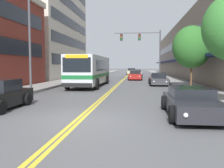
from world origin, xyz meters
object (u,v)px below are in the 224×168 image
car_beige_moving_second (132,72)px  car_white_parked_left_mid (94,75)px  car_champagne_parked_left_far (100,74)px  car_silver_moving_lead (136,74)px  traffic_signal_mast (145,45)px  car_charcoal_parked_right_foreground (191,102)px  street_tree_right_mid (192,47)px  city_bus (90,69)px  car_red_moving_third (135,75)px  car_dark_grey_parked_right_mid (158,79)px  street_lamp_left_near (33,21)px

car_beige_moving_second → car_white_parked_left_mid: bearing=-103.5°
car_champagne_parked_left_far → car_silver_moving_lead: 6.16m
car_white_parked_left_mid → traffic_signal_mast: traffic_signal_mast is taller
car_white_parked_left_mid → car_charcoal_parked_right_foreground: (8.77, -26.15, -0.06)m
car_white_parked_left_mid → car_champagne_parked_left_far: bearing=89.5°
car_charcoal_parked_right_foreground → street_tree_right_mid: bearing=78.5°
city_bus → car_white_parked_left_mid: (-1.83, 11.81, -1.06)m
car_beige_moving_second → street_tree_right_mid: street_tree_right_mid is taller
car_charcoal_parked_right_foreground → car_beige_moving_second: (-3.75, 47.08, 0.12)m
car_beige_moving_second → traffic_signal_mast: 22.10m
car_beige_moving_second → traffic_signal_mast: bearing=-83.5°
car_champagne_parked_left_far → car_silver_moving_lead: size_ratio=0.89×
car_charcoal_parked_right_foreground → traffic_signal_mast: bearing=92.9°
car_red_moving_third → street_tree_right_mid: bearing=-70.4°
car_red_moving_third → car_silver_moving_lead: bearing=89.8°
car_dark_grey_parked_right_mid → car_red_moving_third: size_ratio=1.05×
city_bus → car_dark_grey_parked_right_mid: bearing=17.6°
car_champagne_parked_left_far → car_dark_grey_parked_right_mid: 17.93m
car_beige_moving_second → car_charcoal_parked_right_foreground: bearing=-85.4°
city_bus → car_beige_moving_second: city_bus is taller
car_red_moving_third → street_lamp_left_near: size_ratio=0.53×
car_champagne_parked_left_far → car_dark_grey_parked_right_mid: size_ratio=0.89×
city_bus → car_charcoal_parked_right_foreground: bearing=-64.2°
car_dark_grey_parked_right_mid → car_white_parked_left_mid: bearing=132.2°
car_champagne_parked_left_far → car_beige_moving_second: 15.67m
traffic_signal_mast → street_tree_right_mid: bearing=-74.9°
car_charcoal_parked_right_foreground → car_champagne_parked_left_far: bearing=105.1°
street_lamp_left_near → car_charcoal_parked_right_foreground: bearing=-34.3°
car_charcoal_parked_right_foreground → traffic_signal_mast: (-1.30, 25.56, 4.46)m
traffic_signal_mast → car_champagne_parked_left_far: bearing=138.1°
car_dark_grey_parked_right_mid → street_lamp_left_near: bearing=-132.9°
car_dark_grey_parked_right_mid → street_lamp_left_near: (-9.38, -10.10, 4.54)m
street_tree_right_mid → street_lamp_left_near: bearing=-155.4°
traffic_signal_mast → car_dark_grey_parked_right_mid: bearing=-82.0°
car_dark_grey_parked_right_mid → street_tree_right_mid: bearing=-62.5°
city_bus → street_lamp_left_near: street_lamp_left_near is taller
city_bus → car_silver_moving_lead: (4.35, 18.43, -1.03)m
street_tree_right_mid → traffic_signal_mast: bearing=105.1°
car_dark_grey_parked_right_mid → car_beige_moving_second: 30.77m
car_champagne_parked_left_far → street_tree_right_mid: (11.12, -20.38, 3.03)m
car_champagne_parked_left_far → car_white_parked_left_mid: bearing=-90.5°
city_bus → car_beige_moving_second: 32.91m
car_red_moving_third → car_champagne_parked_left_far: bearing=134.1°
car_charcoal_parked_right_foreground → traffic_signal_mast: size_ratio=0.68×
car_silver_moving_lead → street_lamp_left_near: (-6.83, -26.35, 4.48)m
city_bus → car_red_moving_third: bearing=69.5°
car_beige_moving_second → city_bus: bearing=-95.6°
car_champagne_parked_left_far → car_charcoal_parked_right_foreground: 33.38m
car_dark_grey_parked_right_mid → car_silver_moving_lead: car_silver_moving_lead is taller
car_white_parked_left_mid → car_beige_moving_second: car_beige_moving_second is taller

